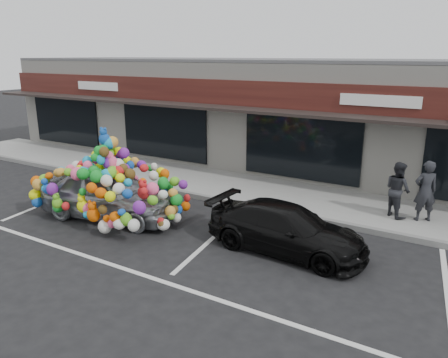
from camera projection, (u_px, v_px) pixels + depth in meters
The scene contains 12 objects.
ground at pixel (128, 218), 12.43m from camera, with size 90.00×90.00×0.00m, color black.
shop_building at pixel (262, 110), 18.78m from camera, with size 24.00×7.20×4.31m.
sidewalk at pixel (205, 182), 15.70m from camera, with size 26.00×3.00×0.15m, color gray.
kerb at pixel (180, 193), 14.47m from camera, with size 26.00×0.18×0.16m, color slate.
parking_stripe_left at pixel (59, 198), 14.19m from camera, with size 0.12×4.40×0.01m, color silver.
parking_stripe_mid at pixel (215, 236), 11.21m from camera, with size 0.12×4.40×0.01m, color silver.
parking_stripe_right at pixel (448, 294), 8.52m from camera, with size 0.12×4.40×0.01m, color silver.
lane_line at pixel (123, 268), 9.55m from camera, with size 14.00×0.12×0.01m, color silver.
toy_car at pixel (109, 188), 12.30m from camera, with size 3.00×4.66×2.57m.
black_sedan at pixel (286, 229), 10.25m from camera, with size 3.85×1.56×1.12m, color black.
pedestrian_a at pixel (425, 191), 11.67m from camera, with size 0.61×0.40×1.67m, color black.
pedestrian_b at pixel (398, 189), 12.00m from camera, with size 0.76×0.59×1.56m, color black.
Camera 1 is at (8.37, -8.54, 4.53)m, focal length 35.00 mm.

